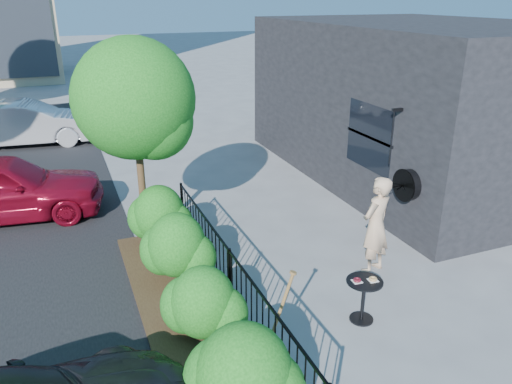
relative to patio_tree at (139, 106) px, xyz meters
name	(u,v)px	position (x,y,z in m)	size (l,w,h in m)	color
ground	(315,291)	(2.24, -2.76, -2.76)	(120.00, 120.00, 0.00)	gray
shop_building	(420,100)	(7.73, 1.74, -0.76)	(6.22, 9.00, 4.00)	black
fence	(230,280)	(0.74, -2.76, -2.20)	(0.05, 6.05, 1.10)	black
planting_bed	(187,318)	(0.04, -2.76, -2.72)	(1.30, 6.00, 0.08)	#382616
shrubs	(190,276)	(0.14, -2.66, -2.06)	(1.10, 5.60, 1.24)	#145815
patio_tree	(139,106)	(0.00, 0.00, 0.00)	(2.20, 2.20, 3.94)	#3F2B19
cafe_table	(364,293)	(2.51, -3.73, -2.29)	(0.55, 0.55, 0.74)	black
woman	(376,225)	(3.50, -2.54, -1.87)	(0.65, 0.43, 1.79)	tan
shovel	(277,320)	(0.98, -3.98, -2.19)	(0.45, 0.17, 1.32)	brown
car_red	(0,188)	(-2.76, 2.40, -2.04)	(1.71, 4.26, 1.45)	maroon
car_silver	(27,123)	(-2.35, 8.56, -2.05)	(1.52, 4.36, 1.44)	silver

